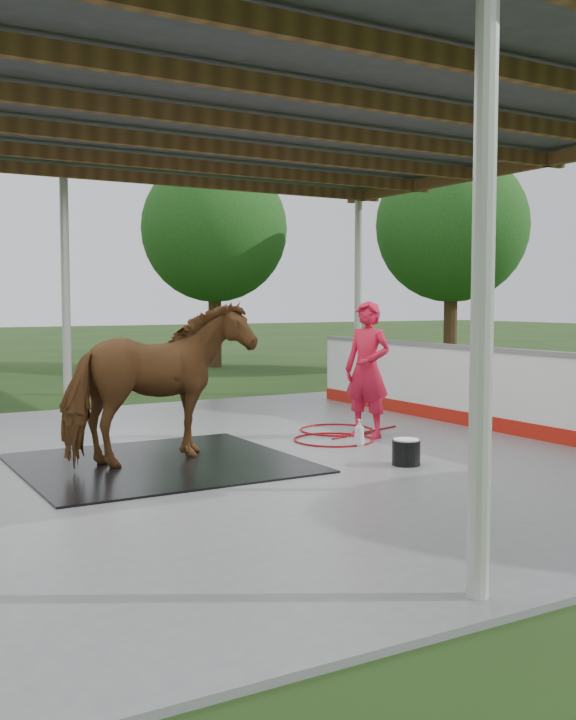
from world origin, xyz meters
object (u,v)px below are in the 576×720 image
dasher_board (487,390)px  wash_bucket (406,452)px  handler (367,369)px  horse (159,382)px

dasher_board → wash_bucket: bearing=-151.0°
dasher_board → handler: size_ratio=4.49×
dasher_board → horse: bearing=-179.9°
dasher_board → wash_bucket: (-2.52, -1.40, -0.40)m
dasher_board → handler: handler is taller
dasher_board → wash_bucket: size_ratio=26.01×
wash_bucket → horse: bearing=148.9°
horse → handler: horse is taller
horse → wash_bucket: bearing=-132.6°
horse → wash_bucket: (2.31, -1.39, -0.76)m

